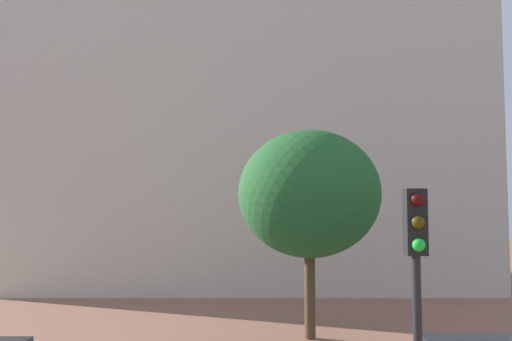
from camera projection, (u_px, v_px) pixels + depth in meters
The scene contains 3 objects.
landmark_building at pixel (255, 106), 31.62m from camera, with size 24.00×12.39×34.11m.
traffic_light_pole at pixel (416, 283), 7.39m from camera, with size 0.28×0.34×4.27m.
tree_curb_far at pixel (309, 194), 17.45m from camera, with size 4.50×4.50×6.53m.
Camera 1 is at (0.00, -2.73, 3.97)m, focal length 38.74 mm.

